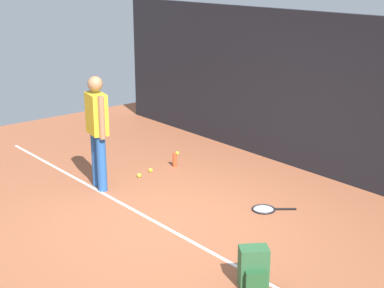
% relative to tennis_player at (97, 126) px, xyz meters
% --- Properties ---
extents(ground_plane, '(12.00, 12.00, 0.00)m').
position_rel_tennis_player_xyz_m(ground_plane, '(1.66, 0.02, -0.97)').
color(ground_plane, '#9E5638').
extents(back_fence, '(10.00, 0.10, 2.54)m').
position_rel_tennis_player_xyz_m(back_fence, '(1.66, 3.02, 0.30)').
color(back_fence, black).
rests_on(back_fence, ground).
extents(court_line, '(9.00, 0.05, 0.00)m').
position_rel_tennis_player_xyz_m(court_line, '(1.66, -0.09, -0.96)').
color(court_line, white).
rests_on(court_line, ground).
extents(tennis_player, '(0.52, 0.30, 1.70)m').
position_rel_tennis_player_xyz_m(tennis_player, '(0.00, 0.00, 0.00)').
color(tennis_player, '#2659A5').
rests_on(tennis_player, ground).
extents(tennis_racket, '(0.53, 0.59, 0.03)m').
position_rel_tennis_player_xyz_m(tennis_racket, '(2.17, 1.30, -0.95)').
color(tennis_racket, black).
rests_on(tennis_racket, ground).
extents(backpack, '(0.38, 0.37, 0.44)m').
position_rel_tennis_player_xyz_m(backpack, '(3.45, -0.25, -0.76)').
color(backpack, '#2D6038').
rests_on(backpack, ground).
extents(tennis_ball_near_player, '(0.07, 0.07, 0.07)m').
position_rel_tennis_player_xyz_m(tennis_ball_near_player, '(0.01, 0.71, -0.93)').
color(tennis_ball_near_player, '#CCE033').
rests_on(tennis_ball_near_player, ground).
extents(tennis_ball_by_fence, '(0.07, 0.07, 0.07)m').
position_rel_tennis_player_xyz_m(tennis_ball_by_fence, '(-0.49, 1.87, -0.93)').
color(tennis_ball_by_fence, '#CCE033').
rests_on(tennis_ball_by_fence, ground).
extents(tennis_ball_far_left, '(0.07, 0.07, 0.07)m').
position_rel_tennis_player_xyz_m(tennis_ball_far_left, '(-0.07, 0.99, -0.93)').
color(tennis_ball_far_left, '#CCE033').
rests_on(tennis_ball_far_left, ground).
extents(water_bottle, '(0.07, 0.07, 0.23)m').
position_rel_tennis_player_xyz_m(water_bottle, '(-0.04, 1.46, -0.85)').
color(water_bottle, '#D84C26').
rests_on(water_bottle, ground).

